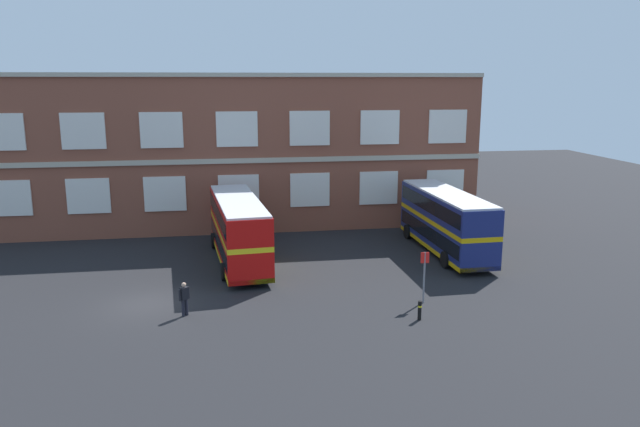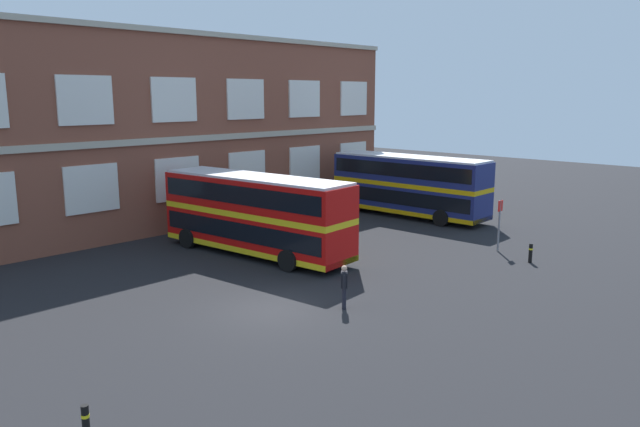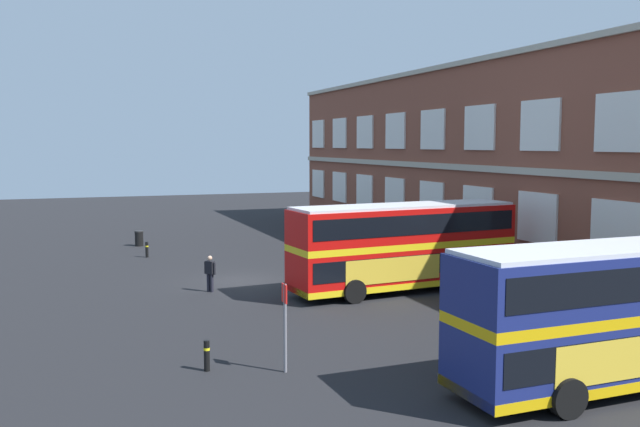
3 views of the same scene
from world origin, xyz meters
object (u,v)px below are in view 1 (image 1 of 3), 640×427
object	(u,v)px
double_decker_middle	(446,221)
safety_bollard_east	(420,310)
bus_stand_flag	(424,272)
double_decker_near	(239,229)
waiting_passenger	(184,298)

from	to	relation	value
double_decker_middle	safety_bollard_east	bearing A→B (deg)	-115.83
double_decker_middle	bus_stand_flag	xyz separation A→B (m)	(-4.44, -8.88, -0.51)
double_decker_near	bus_stand_flag	bearing A→B (deg)	-43.48
double_decker_middle	waiting_passenger	size ratio (longest dim) A/B	6.51
double_decker_near	waiting_passenger	distance (m)	9.12
double_decker_middle	waiting_passenger	distance (m)	18.71
double_decker_middle	safety_bollard_east	xyz separation A→B (m)	(-5.36, -11.07, -1.66)
bus_stand_flag	double_decker_near	bearing A→B (deg)	136.52
waiting_passenger	bus_stand_flag	distance (m)	12.07
waiting_passenger	safety_bollard_east	distance (m)	11.37
double_decker_middle	bus_stand_flag	distance (m)	9.94
double_decker_near	bus_stand_flag	xyz separation A→B (m)	(9.15, -8.68, -0.51)
double_decker_middle	bus_stand_flag	size ratio (longest dim) A/B	4.10
safety_bollard_east	double_decker_middle	bearing A→B (deg)	64.17
bus_stand_flag	double_decker_middle	bearing A→B (deg)	63.45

